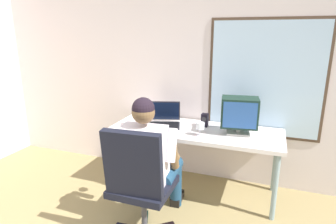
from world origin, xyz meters
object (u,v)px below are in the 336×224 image
office_chair (138,179)px  laptop (164,119)px  desk (195,134)px  person_seated (150,158)px  desk_speaker (205,120)px  wine_glass (200,126)px  crt_monitor (239,113)px

office_chair → laptop: (-0.16, 1.02, 0.20)m
desk → person_seated: person_seated is taller
laptop → desk_speaker: bearing=10.4°
person_seated → wine_glass: size_ratio=8.95×
person_seated → desk_speaker: person_seated is taller
laptop → wine_glass: (0.47, -0.22, 0.03)m
crt_monitor → wine_glass: (-0.36, -0.19, -0.13)m
desk → wine_glass: size_ratio=13.29×
desk → office_chair: size_ratio=1.77×
person_seated → wine_glass: bearing=57.7°
desk → desk_speaker: desk_speaker is taller
laptop → wine_glass: size_ratio=3.14×
wine_glass → crt_monitor: bearing=27.7°
crt_monitor → laptop: crt_monitor is taller
crt_monitor → desk_speaker: size_ratio=2.74×
person_seated → desk_speaker: bearing=69.7°
desk → office_chair: bearing=-102.7°
office_chair → desk: bearing=77.3°
office_chair → person_seated: person_seated is taller
desk → laptop: laptop is taller
desk → desk_speaker: 0.20m
wine_glass → desk_speaker: size_ratio=0.96×
wine_glass → desk_speaker: bearing=94.2°
desk_speaker → desk: bearing=-118.0°
desk → person_seated: (-0.23, -0.69, -0.01)m
office_chair → desk_speaker: (0.29, 1.10, 0.21)m
crt_monitor → laptop: 0.84m
desk → desk_speaker: size_ratio=12.72×
office_chair → laptop: 1.05m
crt_monitor → desk_speaker: (-0.38, 0.12, -0.15)m
laptop → desk_speaker: size_ratio=3.01×
crt_monitor → wine_glass: 0.42m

